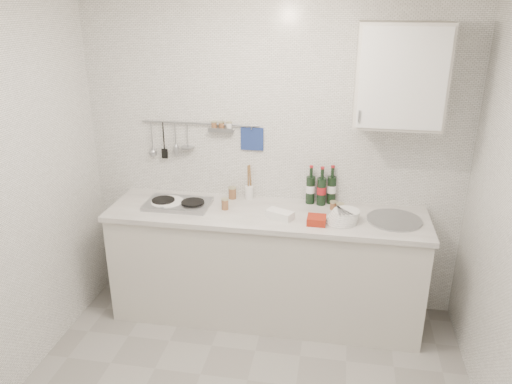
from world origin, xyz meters
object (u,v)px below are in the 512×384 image
Objects in this scene: wall_cabinet at (400,76)px; plate_stack_hob at (166,203)px; plate_stack_sink at (344,216)px; wine_bottles at (321,185)px; utensil_crock at (249,190)px.

plate_stack_hob is at bearing -175.57° from wall_cabinet.
plate_stack_hob is at bearing 177.01° from plate_stack_sink.
wall_cabinet is 2.26× the size of wine_bottles.
wine_bottles is at bearing 11.91° from plate_stack_hob.
plate_stack_hob is at bearing -168.09° from wine_bottles.
plate_stack_hob is at bearing -156.86° from utensil_crock.
wall_cabinet is 1.06m from plate_stack_sink.
utensil_crock is (-0.58, 0.01, -0.09)m from wine_bottles.
wine_bottles reaches higher than utensil_crock.
wine_bottles is 0.58m from utensil_crock.
wall_cabinet is 1.45m from utensil_crock.
wall_cabinet reaches higher than wine_bottles.
plate_stack_sink is (1.37, -0.07, 0.02)m from plate_stack_hob.
wine_bottles reaches higher than plate_stack_sink.
plate_stack_hob is 1.38m from plate_stack_sink.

